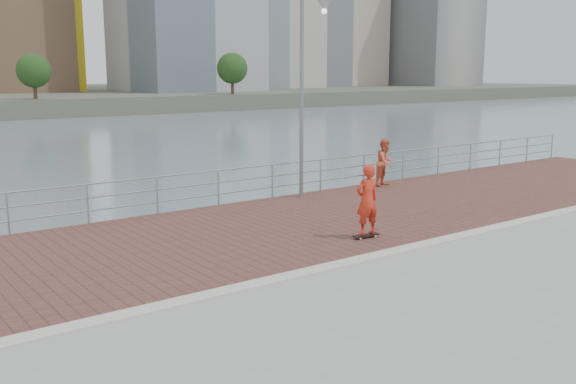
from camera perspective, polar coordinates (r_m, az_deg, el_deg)
water at (r=14.68m, az=4.81°, el=-13.96°), size 400.00×400.00×0.00m
brick_lane at (r=16.72m, az=-3.28°, el=-3.53°), size 40.00×6.80×0.02m
curb at (r=13.96m, az=4.94°, el=-6.36°), size 40.00×0.40×0.06m
guardrail at (r=19.44m, az=-8.84°, el=0.44°), size 39.06×0.06×1.13m
street_lamp at (r=20.46m, az=2.07°, el=12.27°), size 0.48×1.40×6.58m
skateboard at (r=16.14m, az=6.98°, el=-3.84°), size 0.74×0.26×0.08m
skateboarder at (r=15.93m, az=7.05°, el=-0.71°), size 0.68×0.49×1.76m
bystander at (r=23.42m, az=8.63°, el=2.62°), size 0.96×0.83×1.70m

